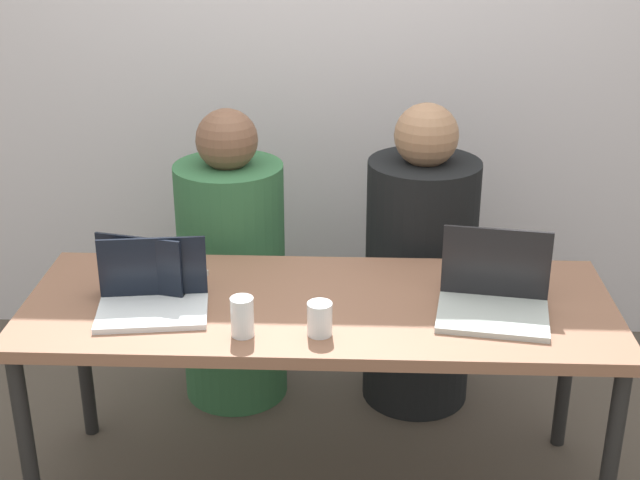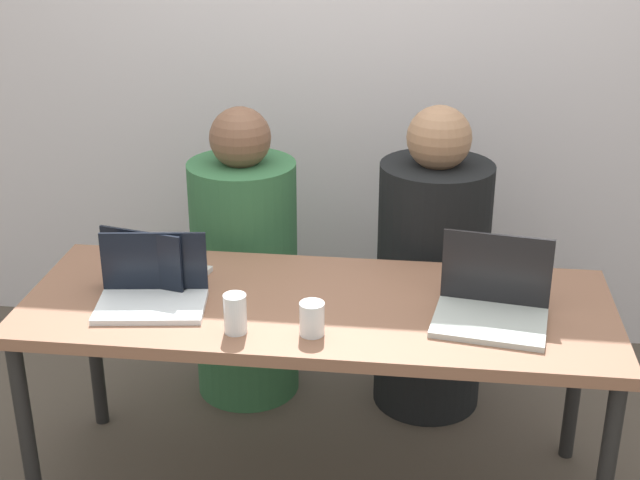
% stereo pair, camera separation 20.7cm
% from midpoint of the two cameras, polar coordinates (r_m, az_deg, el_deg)
% --- Properties ---
extents(back_wall, '(4.78, 0.10, 2.44)m').
position_cam_midpoint_polar(back_wall, '(3.75, -0.90, 11.39)').
color(back_wall, silver).
rests_on(back_wall, ground).
extents(desk, '(1.84, 0.69, 0.72)m').
position_cam_midpoint_polar(desk, '(2.81, -2.18, -5.14)').
color(desk, brown).
rests_on(desk, ground).
extents(person_on_left, '(0.48, 0.48, 1.17)m').
position_cam_midpoint_polar(person_on_left, '(3.45, -7.34, -2.18)').
color(person_on_left, '#31663D').
rests_on(person_on_left, ground).
extents(person_on_right, '(0.49, 0.49, 1.19)m').
position_cam_midpoint_polar(person_on_right, '(3.40, 4.67, -2.21)').
color(person_on_right, black).
rests_on(person_on_right, ground).
extents(laptop_front_left, '(0.36, 0.26, 0.21)m').
position_cam_midpoint_polar(laptop_front_left, '(2.77, -12.80, -3.59)').
color(laptop_front_left, silver).
rests_on(laptop_front_left, desk).
extents(laptop_back_left, '(0.32, 0.27, 0.21)m').
position_cam_midpoint_polar(laptop_back_left, '(2.92, -12.82, -2.23)').
color(laptop_back_left, '#B4B8B6').
rests_on(laptop_back_left, desk).
extents(laptop_front_right, '(0.36, 0.30, 0.24)m').
position_cam_midpoint_polar(laptop_front_right, '(2.72, 8.93, -3.65)').
color(laptop_front_right, '#AEB8B3').
rests_on(laptop_front_right, desk).
extents(water_glass_center, '(0.07, 0.07, 0.10)m').
position_cam_midpoint_polar(water_glass_center, '(2.57, -2.33, -5.23)').
color(water_glass_center, white).
rests_on(water_glass_center, desk).
extents(water_glass_left, '(0.07, 0.07, 0.12)m').
position_cam_midpoint_polar(water_glass_left, '(2.58, -7.29, -5.09)').
color(water_glass_left, white).
rests_on(water_glass_left, desk).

